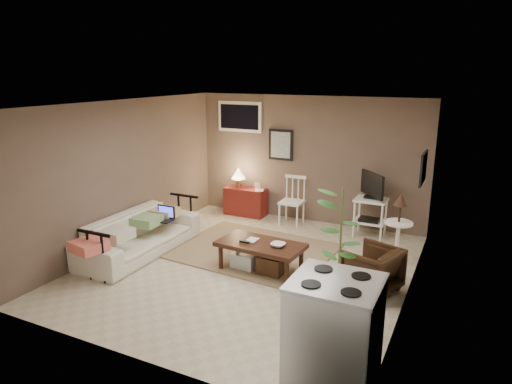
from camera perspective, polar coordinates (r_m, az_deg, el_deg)
The scene contains 20 objects.
floor at distance 6.90m, azimuth -0.92°, elevation -9.35°, with size 5.00×5.00×0.00m, color #C1B293.
art_back at distance 8.88m, azimuth 3.13°, elevation 5.91°, with size 0.50×0.03×0.60m, color black.
art_right at distance 6.81m, azimuth 20.20°, elevation 2.85°, with size 0.03×0.60×0.45m, color black.
window at distance 9.20m, azimuth -2.06°, elevation 9.38°, with size 0.96×0.03×0.60m, color white.
rug at distance 7.47m, azimuth -0.50°, elevation -7.30°, with size 2.45×1.96×0.02m, color #9A7B59.
coffee_table at distance 6.66m, azimuth 0.51°, elevation -7.83°, with size 1.28×0.72×0.47m.
sofa at distance 7.48m, azimuth -14.36°, elevation -4.38°, with size 2.18×0.64×0.85m, color beige.
sofa_pillows at distance 7.24m, azimuth -15.37°, elevation -4.29°, with size 0.42×2.07×0.15m, color beige, non-canonical shape.
sofa_end_rails at distance 7.42m, azimuth -13.59°, elevation -4.97°, with size 0.59×2.17×0.73m, color black, non-canonical shape.
laptop at distance 7.59m, azimuth -11.39°, elevation -2.92°, with size 0.33×0.24×0.23m.
red_console at distance 9.21m, azimuth -1.38°, elevation -0.85°, with size 0.84×0.37×0.97m.
spindle_chair at distance 8.66m, azimuth 4.53°, elevation -1.27°, with size 0.42×0.42×0.92m.
tv_stand at distance 8.18m, azimuth 14.16°, elevation -1.36°, with size 0.54×0.54×1.15m.
side_table at distance 7.11m, azimuth 17.45°, elevation -3.44°, with size 0.41×0.41×1.10m.
armchair at distance 6.27m, azimuth 14.26°, elevation -9.10°, with size 0.65×0.60×0.66m, color black.
potted_plant at distance 5.35m, azimuth 10.47°, elevation -7.07°, with size 0.40×0.40×1.61m.
stove at distance 4.44m, azimuth 9.72°, elevation -16.83°, with size 0.80×0.74×1.04m.
bowl at distance 6.43m, azimuth 2.77°, elevation -5.98°, with size 0.20×0.05×0.20m, color #39190F.
book_table at distance 6.67m, azimuth -1.09°, elevation -5.16°, with size 0.15×0.02×0.21m, color #39190F.
book_console at distance 8.92m, azimuth -0.10°, elevation 0.82°, with size 0.16×0.02×0.21m, color #39190F.
Camera 1 is at (2.86, -5.60, 2.84)m, focal length 32.00 mm.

